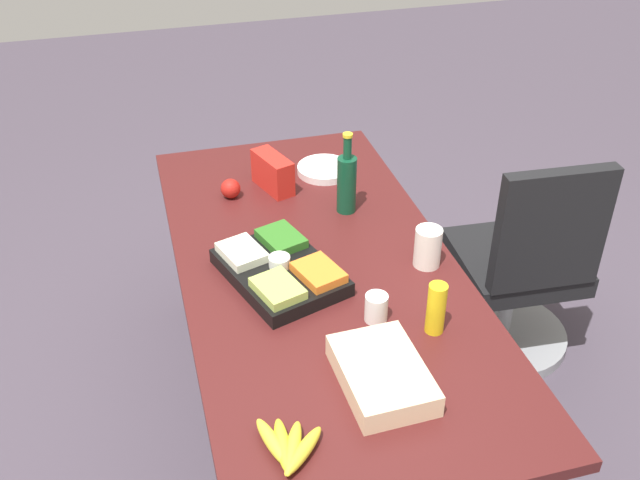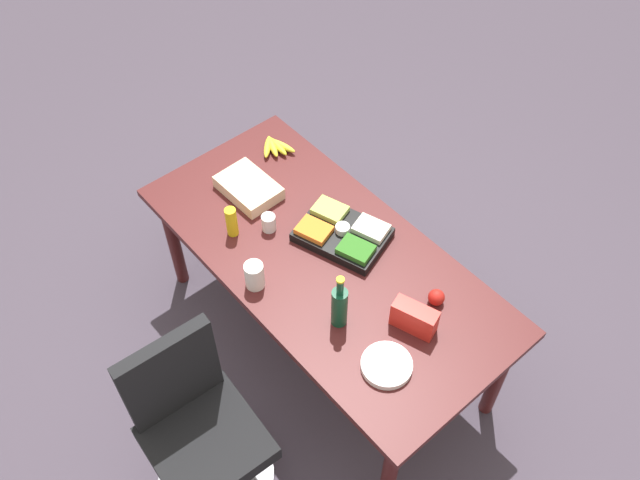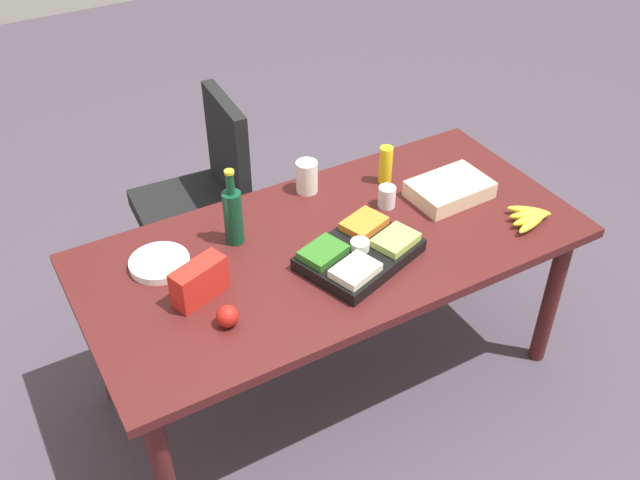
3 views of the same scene
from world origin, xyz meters
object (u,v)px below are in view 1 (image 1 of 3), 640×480
at_px(conference_table, 319,287).
at_px(sheet_cake, 382,374).
at_px(mustard_bottle, 436,308).
at_px(mayo_jar, 428,247).
at_px(paper_plate_stack, 324,169).
at_px(wine_bottle, 347,182).
at_px(office_chair, 519,280).
at_px(paper_cup, 376,308).
at_px(banana_bunch, 288,446).
at_px(veggie_tray, 280,269).
at_px(chip_bag_red, 273,172).
at_px(apple_red, 231,189).

xyz_separation_m(conference_table, sheet_cake, (-0.57, -0.02, 0.12)).
bearing_deg(mustard_bottle, mayo_jar, -18.20).
bearing_deg(paper_plate_stack, wine_bottle, -179.88).
xyz_separation_m(sheet_cake, mayo_jar, (0.49, -0.33, 0.03)).
bearing_deg(mayo_jar, wine_bottle, 21.64).
relative_size(office_chair, paper_cup, 10.76).
xyz_separation_m(office_chair, paper_plate_stack, (0.42, 0.72, 0.40)).
bearing_deg(banana_bunch, mayo_jar, -43.98).
relative_size(paper_plate_stack, paper_cup, 2.44).
bearing_deg(veggie_tray, chip_bag_red, -10.12).
distance_m(banana_bunch, apple_red, 1.27).
bearing_deg(chip_bag_red, office_chair, -110.31).
distance_m(conference_table, office_chair, 0.98).
bearing_deg(paper_plate_stack, sheet_cake, 171.92).
relative_size(paper_cup, chip_bag_red, 0.45).
relative_size(banana_bunch, mayo_jar, 1.48).
bearing_deg(veggie_tray, banana_bunch, 168.86).
bearing_deg(apple_red, wine_bottle, -117.61).
bearing_deg(conference_table, apple_red, 21.27).
bearing_deg(office_chair, mayo_jar, 117.05).
distance_m(paper_plate_stack, wine_bottle, 0.32).
bearing_deg(mayo_jar, veggie_tray, 83.90).
height_order(banana_bunch, wine_bottle, wine_bottle).
bearing_deg(banana_bunch, wine_bottle, -24.07).
bearing_deg(banana_bunch, conference_table, -20.78).
xyz_separation_m(apple_red, veggie_tray, (-0.56, -0.07, -0.00)).
distance_m(banana_bunch, wine_bottle, 1.16).
xyz_separation_m(paper_cup, veggie_tray, (0.28, 0.23, -0.01)).
xyz_separation_m(office_chair, veggie_tray, (-0.23, 1.05, 0.42)).
bearing_deg(mayo_jar, sheet_cake, 146.05).
bearing_deg(veggie_tray, wine_bottle, -43.58).
relative_size(mustard_bottle, paper_cup, 1.86).
bearing_deg(paper_plate_stack, apple_red, 103.08).
height_order(office_chair, mustard_bottle, office_chair).
bearing_deg(banana_bunch, mustard_bottle, -57.58).
bearing_deg(sheet_cake, paper_plate_stack, -8.08).
bearing_deg(office_chair, mustard_bottle, 132.35).
distance_m(wine_bottle, mustard_bottle, 0.72).
bearing_deg(mayo_jar, conference_table, 77.27).
bearing_deg(wine_bottle, mustard_bottle, -175.71).
bearing_deg(veggie_tray, apple_red, 6.91).
distance_m(conference_table, mayo_jar, 0.39).
height_order(conference_table, wine_bottle, wine_bottle).
distance_m(veggie_tray, sheet_cake, 0.56).
bearing_deg(conference_table, paper_plate_stack, -17.14).
distance_m(paper_cup, veggie_tray, 0.36).
distance_m(paper_plate_stack, sheet_cake, 1.20).
height_order(apple_red, sheet_cake, apple_red).
xyz_separation_m(veggie_tray, mayo_jar, (-0.05, -0.49, 0.03)).
distance_m(apple_red, sheet_cake, 1.12).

